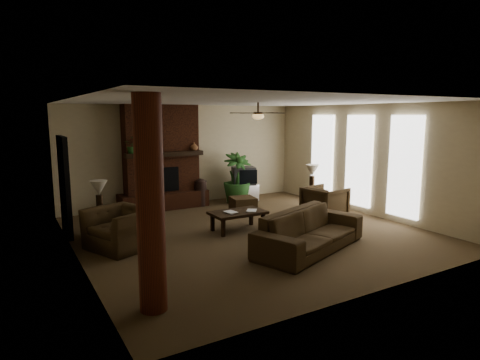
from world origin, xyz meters
TOP-DOWN VIEW (x-y plane):
  - room_shell at (0.00, 0.00)m, footprint 7.00×7.00m
  - fireplace at (-0.80, 3.22)m, footprint 2.40×0.70m
  - windows at (3.45, 0.20)m, footprint 0.08×3.65m
  - log_column at (-2.95, -2.40)m, footprint 0.36×0.36m
  - doorway at (-3.44, 1.80)m, footprint 0.10×1.00m
  - ceiling_fan at (0.40, 0.30)m, footprint 1.35×1.35m
  - sofa at (0.39, -1.56)m, footprint 2.64×1.56m
  - armchair_left at (-2.67, 0.36)m, footprint 1.16×1.38m
  - armchair_right at (2.18, 0.03)m, footprint 0.94×0.99m
  - coffee_table at (-0.14, 0.26)m, footprint 1.20×0.70m
  - ottoman at (0.83, 1.67)m, footprint 0.70×0.70m
  - tv_stand at (1.51, 2.81)m, footprint 0.93×0.64m
  - tv at (1.57, 2.86)m, footprint 0.78×0.70m
  - floor_vase at (0.22, 2.96)m, footprint 0.34×0.34m
  - floor_plant at (1.27, 2.76)m, footprint 0.81×1.45m
  - side_table_left at (-2.87, 1.27)m, footprint 0.58×0.58m
  - lamp_left at (-2.85, 1.27)m, footprint 0.40×0.40m
  - side_table_right at (2.69, 1.12)m, footprint 0.58×0.58m
  - lamp_right at (2.68, 1.12)m, footprint 0.39×0.39m
  - mantel_plant at (-1.65, 3.02)m, footprint 0.45×0.48m
  - mantel_vase at (0.04, 2.97)m, footprint 0.28×0.28m
  - book_a at (-0.44, 0.22)m, footprint 0.22×0.05m
  - book_b at (0.06, 0.20)m, footprint 0.18×0.15m

SIDE VIEW (x-z plane):
  - ottoman at x=0.83m, z-range 0.00..0.40m
  - tv_stand at x=1.51m, z-range 0.00..0.50m
  - side_table_left at x=-2.87m, z-range 0.00..0.55m
  - side_table_right at x=2.69m, z-range 0.00..0.55m
  - coffee_table at x=-0.14m, z-range 0.16..0.59m
  - floor_plant at x=1.27m, z-range 0.00..0.81m
  - floor_vase at x=0.22m, z-range 0.05..0.82m
  - armchair_right at x=2.18m, z-range 0.00..0.89m
  - sofa at x=0.39m, z-range 0.00..0.99m
  - armchair_left at x=-2.67m, z-range 0.00..1.03m
  - book_a at x=-0.44m, z-range 0.43..0.72m
  - book_b at x=0.06m, z-range 0.43..0.72m
  - tv at x=1.57m, z-range 0.50..1.02m
  - lamp_left at x=-2.85m, z-range 0.68..1.33m
  - lamp_right at x=2.68m, z-range 0.68..1.33m
  - doorway at x=-3.44m, z-range 0.00..2.10m
  - fireplace at x=-0.80m, z-range -0.24..2.56m
  - windows at x=3.45m, z-range 0.17..2.53m
  - log_column at x=-2.95m, z-range 0.00..2.80m
  - room_shell at x=0.00m, z-range -2.10..4.90m
  - mantel_vase at x=0.04m, z-range 1.56..1.78m
  - mantel_plant at x=-1.65m, z-range 1.56..1.89m
  - ceiling_fan at x=0.40m, z-range 2.34..2.72m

